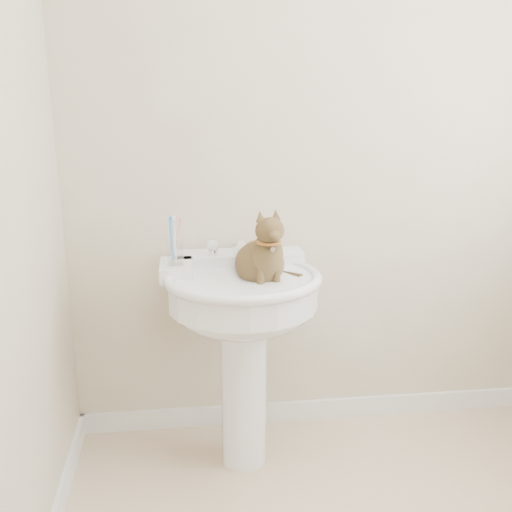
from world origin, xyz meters
name	(u,v)px	position (x,y,z in m)	size (l,w,h in m)	color
wall_back	(333,146)	(0.00, 1.10, 1.25)	(2.20, 0.00, 2.50)	beige
baseboard_back	(324,409)	(0.00, 1.09, 0.04)	(2.20, 0.02, 0.09)	white
pedestal_sink	(242,311)	(-0.40, 0.81, 0.66)	(0.61, 0.60, 0.84)	white
faucet	(239,245)	(-0.40, 0.96, 0.88)	(0.28, 0.12, 0.14)	silver
soap_bar	(261,245)	(-0.30, 1.04, 0.85)	(0.09, 0.06, 0.03)	orange
toothbrush_cup	(175,253)	(-0.65, 0.85, 0.89)	(0.07, 0.07, 0.18)	silver
cat	(262,258)	(-0.33, 0.79, 0.87)	(0.20, 0.26, 0.38)	brown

